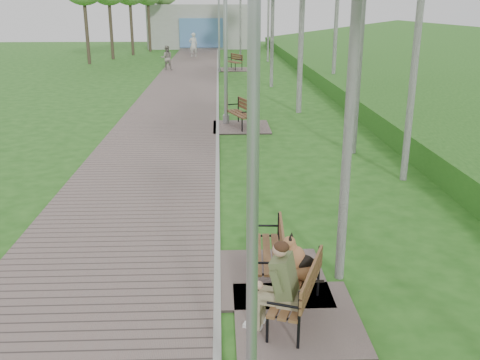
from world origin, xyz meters
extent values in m
cube|color=#73625D|center=(-1.75, 21.50, 0.02)|extent=(3.50, 67.00, 0.04)
cube|color=#999993|center=(0.00, 21.50, 0.03)|extent=(0.10, 67.00, 0.05)
cube|color=#9E9E99|center=(-1.50, 51.00, 2.00)|extent=(10.00, 5.00, 4.00)
cube|color=#517DB4|center=(-1.50, 48.40, 1.50)|extent=(4.00, 0.20, 2.60)
cube|color=#73625D|center=(1.05, 3.51, 0.02)|extent=(1.65, 1.83, 0.04)
cube|color=brown|center=(1.00, 3.51, 0.41)|extent=(0.87, 1.43, 0.04)
cube|color=brown|center=(1.21, 3.44, 0.66)|extent=(0.52, 1.30, 0.30)
cube|color=#73625D|center=(0.79, 4.63, 0.02)|extent=(1.67, 1.85, 0.04)
cube|color=brown|center=(0.74, 4.63, 0.42)|extent=(0.50, 1.41, 0.04)
cube|color=brown|center=(0.97, 4.62, 0.67)|extent=(0.12, 1.39, 0.31)
cube|color=#73625D|center=(0.80, 15.13, 0.02)|extent=(1.89, 2.10, 0.04)
cube|color=brown|center=(0.75, 15.13, 0.47)|extent=(0.97, 1.64, 0.04)
cube|color=brown|center=(0.99, 15.21, 0.76)|extent=(0.56, 1.50, 0.35)
cube|color=#73625D|center=(1.03, 32.06, 0.02)|extent=(1.99, 2.22, 0.04)
cube|color=brown|center=(0.98, 32.06, 0.50)|extent=(1.14, 1.72, 0.04)
cube|color=brown|center=(1.23, 32.17, 0.80)|extent=(0.73, 1.53, 0.37)
cylinder|color=#9EA1A6|center=(0.33, 1.59, 2.14)|extent=(0.10, 0.10, 4.27)
cylinder|color=#9EA1A6|center=(0.30, 15.69, 0.17)|extent=(0.22, 0.22, 0.33)
cylinder|color=#9EA1A6|center=(0.30, 15.69, 2.77)|extent=(0.13, 0.13, 5.54)
cylinder|color=#9EA1A6|center=(0.11, 30.83, 0.13)|extent=(0.17, 0.17, 0.26)
cylinder|color=#9EA1A6|center=(0.11, 30.83, 2.17)|extent=(0.10, 0.10, 4.35)
imported|color=silver|center=(-1.92, 40.94, 0.94)|extent=(0.80, 0.66, 1.88)
imported|color=gray|center=(-3.20, 31.92, 0.77)|extent=(0.79, 0.64, 1.54)
cylinder|color=silver|center=(3.12, 17.72, 3.87)|extent=(0.18, 0.18, 7.75)
cylinder|color=silver|center=(1.74, 39.10, 3.64)|extent=(0.17, 0.17, 7.28)
camera|label=1|loc=(0.06, -2.58, 3.95)|focal=40.00mm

